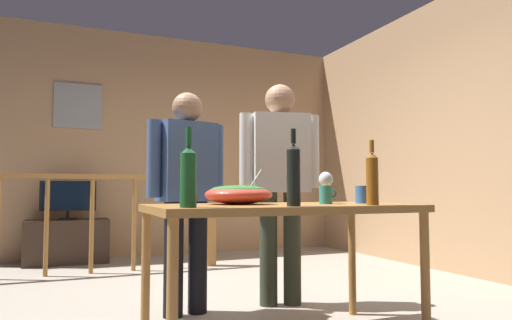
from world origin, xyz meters
TOP-DOWN VIEW (x-y plane):
  - ground_plane at (0.00, 0.00)m, footprint 7.40×7.40m
  - back_wall at (0.00, 2.85)m, footprint 4.91×0.10m
  - side_wall_right at (2.46, 0.85)m, footprint 0.10×4.27m
  - framed_picture at (-1.09, 2.79)m, footprint 0.55×0.03m
  - stair_railing at (-0.55, 1.73)m, footprint 2.59×0.10m
  - tv_console at (-1.17, 2.50)m, footprint 0.90×0.40m
  - flat_screen_tv at (-1.17, 2.47)m, footprint 0.60×0.12m
  - serving_table at (-0.10, -0.92)m, footprint 1.46×0.77m
  - salad_bowl at (-0.32, -0.80)m, footprint 0.38×0.38m
  - wine_glass at (0.24, -0.82)m, footprint 0.09×0.09m
  - wine_bottle_dark at (-0.18, -1.21)m, footprint 0.07×0.07m
  - wine_bottle_amber at (0.29, -1.21)m, footprint 0.06×0.06m
  - wine_bottle_green at (-0.70, -1.17)m, footprint 0.08×0.08m
  - mug_blue at (0.43, -0.92)m, footprint 0.12×0.08m
  - mug_teal at (0.17, -0.94)m, footprint 0.11×0.07m
  - person_standing_left at (-0.45, -0.15)m, footprint 0.56×0.29m
  - person_standing_right at (0.26, -0.15)m, footprint 0.60×0.30m

SIDE VIEW (x-z plane):
  - ground_plane at x=0.00m, z-range 0.00..0.00m
  - tv_console at x=-1.17m, z-range 0.00..0.50m
  - stair_railing at x=-0.55m, z-range 0.11..1.15m
  - serving_table at x=-0.10m, z-range 0.31..1.06m
  - flat_screen_tv at x=-1.17m, z-range 0.54..0.98m
  - mug_blue at x=0.43m, z-range 0.76..0.86m
  - mug_teal at x=0.17m, z-range 0.76..0.86m
  - salad_bowl at x=-0.32m, z-range 0.72..0.92m
  - person_standing_left at x=-0.45m, z-range 0.13..1.63m
  - wine_glass at x=0.24m, z-range 0.80..0.99m
  - wine_bottle_amber at x=0.29m, z-range 0.73..1.08m
  - wine_bottle_green at x=-0.70m, z-range 0.72..1.09m
  - wine_bottle_dark at x=-0.18m, z-range 0.73..1.11m
  - person_standing_right at x=0.26m, z-range 0.15..1.78m
  - back_wall at x=0.00m, z-range 0.00..2.87m
  - side_wall_right at x=2.46m, z-range 0.00..2.87m
  - framed_picture at x=-1.09m, z-range 1.59..2.14m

